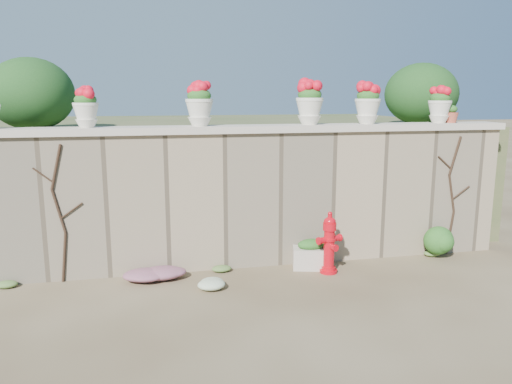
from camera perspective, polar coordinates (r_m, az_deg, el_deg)
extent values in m
plane|color=#4B3A25|center=(6.11, 2.92, -13.53)|extent=(80.00, 80.00, 0.00)
cube|color=#8E7A5E|center=(7.47, -0.59, -0.83)|extent=(8.00, 0.40, 2.00)
cube|color=beige|center=(7.32, -0.61, 7.23)|extent=(8.10, 0.52, 0.10)
cube|color=#384C23|center=(10.57, -4.08, 2.68)|extent=(9.00, 6.00, 2.00)
ellipsoid|color=#143814|center=(8.53, -24.31, 10.18)|extent=(1.30, 1.30, 1.10)
ellipsoid|color=#143814|center=(9.67, 18.36, 10.59)|extent=(1.30, 1.30, 1.10)
cylinder|color=black|center=(7.37, -21.07, -6.98)|extent=(0.12, 0.04, 0.70)
cylinder|color=black|center=(7.21, -21.63, -2.06)|extent=(0.17, 0.04, 0.61)
cylinder|color=black|center=(7.10, -21.89, 2.66)|extent=(0.18, 0.04, 0.61)
cylinder|color=black|center=(7.18, -20.33, -2.01)|extent=(0.30, 0.02, 0.22)
cylinder|color=black|center=(7.15, -23.21, 1.80)|extent=(0.25, 0.02, 0.21)
cylinder|color=black|center=(8.66, 21.29, -4.34)|extent=(0.12, 0.04, 0.70)
cylinder|color=black|center=(8.51, 21.45, -0.13)|extent=(0.17, 0.04, 0.61)
cylinder|color=black|center=(8.43, 21.80, 3.88)|extent=(0.18, 0.04, 0.61)
cylinder|color=black|center=(8.60, 22.37, -0.08)|extent=(0.30, 0.02, 0.22)
cylinder|color=black|center=(8.34, 20.75, 3.19)|extent=(0.25, 0.02, 0.21)
cylinder|color=red|center=(7.41, 8.27, -8.91)|extent=(0.25, 0.25, 0.05)
cylinder|color=red|center=(7.30, 8.35, -6.40)|extent=(0.15, 0.15, 0.56)
cylinder|color=red|center=(7.26, 8.38, -5.37)|extent=(0.19, 0.19, 0.04)
cylinder|color=red|center=(7.21, 8.42, -3.91)|extent=(0.19, 0.19, 0.11)
ellipsoid|color=red|center=(7.19, 8.44, -3.21)|extent=(0.17, 0.17, 0.13)
cylinder|color=red|center=(7.17, 8.46, -2.65)|extent=(0.06, 0.06, 0.09)
cylinder|color=red|center=(7.19, 7.56, -5.52)|extent=(0.15, 0.12, 0.09)
cylinder|color=red|center=(7.34, 9.18, -5.22)|extent=(0.15, 0.12, 0.09)
cylinder|color=red|center=(7.21, 8.84, -6.25)|extent=(0.10, 0.11, 0.08)
cube|color=beige|center=(7.51, 6.33, -7.51)|extent=(0.60, 0.44, 0.31)
ellipsoid|color=#1E5119|center=(7.44, 6.36, -5.98)|extent=(0.46, 0.35, 0.16)
ellipsoid|color=#1E5119|center=(8.36, 20.73, -5.04)|extent=(0.68, 0.61, 0.65)
ellipsoid|color=#AD2282|center=(7.13, -11.35, -9.07)|extent=(0.83, 0.56, 0.22)
ellipsoid|color=white|center=(6.77, -4.71, -10.26)|extent=(0.46, 0.37, 0.17)
ellipsoid|color=#1E5119|center=(7.20, -18.93, 9.94)|extent=(0.30, 0.30, 0.18)
ellipsoid|color=red|center=(7.20, -18.97, 10.53)|extent=(0.26, 0.26, 0.19)
ellipsoid|color=#1E5119|center=(7.19, -6.51, 10.88)|extent=(0.34, 0.34, 0.20)
ellipsoid|color=red|center=(7.19, -6.53, 11.55)|extent=(0.30, 0.30, 0.21)
ellipsoid|color=#1E5119|center=(7.53, 6.16, 11.00)|extent=(0.35, 0.35, 0.21)
ellipsoid|color=red|center=(7.53, 6.18, 11.67)|extent=(0.31, 0.31, 0.22)
ellipsoid|color=#1E5119|center=(7.87, 12.68, 10.68)|extent=(0.34, 0.34, 0.20)
ellipsoid|color=red|center=(7.87, 12.70, 11.29)|extent=(0.30, 0.30, 0.21)
ellipsoid|color=#1E5119|center=(8.45, 20.31, 10.05)|extent=(0.31, 0.31, 0.19)
ellipsoid|color=red|center=(8.45, 20.35, 10.57)|extent=(0.27, 0.27, 0.19)
ellipsoid|color=#1E5119|center=(8.57, 21.43, 8.74)|extent=(0.18, 0.18, 0.13)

